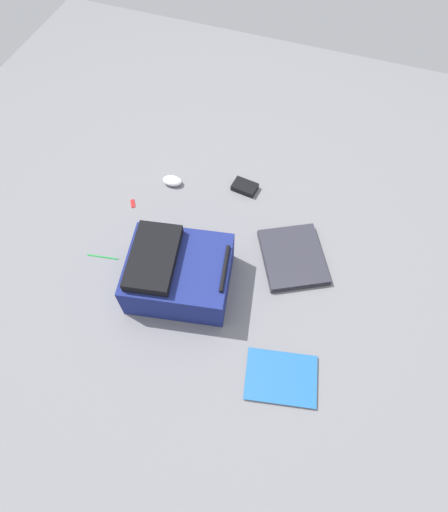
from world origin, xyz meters
TOP-DOWN VIEW (x-y plane):
  - ground_plane at (0.00, 0.00)m, footprint 3.37×3.37m
  - backpack at (0.14, -0.10)m, footprint 0.41×0.47m
  - laptop at (-0.14, 0.32)m, footprint 0.39×0.37m
  - book_blue at (0.39, 0.41)m, footprint 0.25×0.30m
  - computer_mouse at (-0.36, -0.35)m, footprint 0.07×0.10m
  - power_brick at (-0.44, -0.00)m, footprint 0.09×0.13m
  - pen_black at (0.13, -0.47)m, footprint 0.03×0.14m
  - usb_stick at (-0.18, -0.48)m, footprint 0.05×0.04m

SIDE VIEW (x-z plane):
  - ground_plane at x=0.00m, z-range 0.00..0.00m
  - pen_black at x=0.13m, z-range 0.00..0.01m
  - usb_stick at x=-0.18m, z-range 0.00..0.01m
  - book_blue at x=0.39m, z-range 0.00..0.01m
  - power_brick at x=-0.44m, z-range 0.00..0.03m
  - laptop at x=-0.14m, z-range 0.00..0.03m
  - computer_mouse at x=-0.36m, z-range 0.00..0.04m
  - backpack at x=0.14m, z-range -0.01..0.21m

